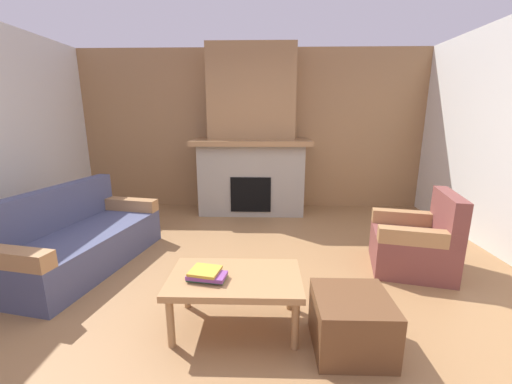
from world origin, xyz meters
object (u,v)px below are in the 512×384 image
(couch, at_px, (78,241))
(ottoman, at_px, (351,322))
(coffee_table, at_px, (235,282))
(armchair, at_px, (416,243))
(fireplace, at_px, (252,143))

(couch, bearing_deg, ottoman, -24.58)
(couch, xyz_separation_m, coffee_table, (1.81, -0.99, 0.09))
(coffee_table, bearing_deg, armchair, 28.85)
(coffee_table, distance_m, ottoman, 0.88)
(fireplace, xyz_separation_m, ottoman, (0.83, -3.33, -0.96))
(fireplace, bearing_deg, coffee_table, -89.99)
(fireplace, height_order, coffee_table, fireplace)
(couch, distance_m, armchair, 3.64)
(couch, relative_size, armchair, 2.11)
(fireplace, xyz_separation_m, armchair, (1.83, -2.10, -0.87))
(couch, xyz_separation_m, ottoman, (2.64, -1.21, -0.09))
(ottoman, bearing_deg, fireplace, 104.07)
(armchair, xyz_separation_m, ottoman, (-1.00, -1.23, -0.09))
(fireplace, distance_m, couch, 2.92)
(armchair, height_order, ottoman, armchair)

